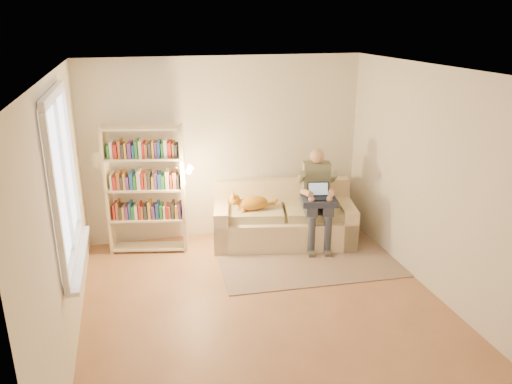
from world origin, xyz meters
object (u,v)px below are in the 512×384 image
object	(u,v)px
person	(317,193)
sofa	(283,221)
bookshelf	(146,184)
laptop	(316,194)
cat	(250,203)

from	to	relation	value
person	sofa	bearing A→B (deg)	161.46
bookshelf	sofa	bearing A→B (deg)	7.27
sofa	person	world-z (taller)	person
laptop	person	bearing A→B (deg)	74.80
sofa	cat	bearing A→B (deg)	-165.23
person	cat	xyz separation A→B (m)	(-0.90, 0.22, -0.14)
sofa	laptop	size ratio (longest dim) A/B	6.35
sofa	bookshelf	bearing A→B (deg)	-172.73
cat	bookshelf	size ratio (longest dim) A/B	0.39
sofa	cat	distance (m)	0.60
person	bookshelf	world-z (taller)	bookshelf
cat	bookshelf	distance (m)	1.45
cat	bookshelf	xyz separation A→B (m)	(-1.40, 0.18, 0.34)
cat	person	bearing A→B (deg)	-1.52
cat	laptop	size ratio (longest dim) A/B	2.04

